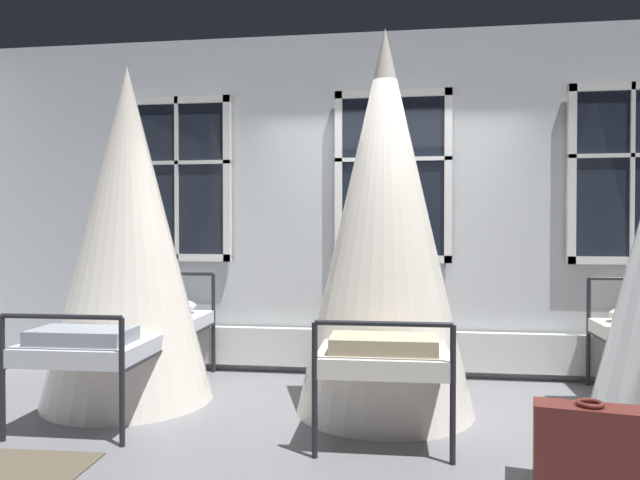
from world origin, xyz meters
TOP-DOWN VIEW (x-y plane):
  - ground at (0.00, 0.00)m, footprint 19.28×19.28m
  - back_wall_with_windows at (0.00, 1.45)m, footprint 8.47×0.10m
  - window_bank at (0.00, 1.33)m, footprint 5.30×0.10m
  - cot_first at (-2.10, 0.27)m, footprint 1.33×1.99m
  - cot_second at (-0.05, 0.26)m, footprint 1.33×1.99m
  - rug_first at (-2.11, -1.12)m, footprint 0.82×0.59m
  - suitcase_dark at (1.06, -0.93)m, footprint 0.59×0.31m

SIDE VIEW (x-z plane):
  - ground at x=0.00m, z-range 0.00..0.00m
  - rug_first at x=-2.11m, z-range 0.00..0.01m
  - suitcase_dark at x=1.06m, z-range -0.01..0.46m
  - window_bank at x=0.00m, z-range -0.25..2.36m
  - cot_first at x=-2.10m, z-range -0.04..2.65m
  - cot_second at x=-0.05m, z-range -0.04..2.85m
  - back_wall_with_windows at x=0.00m, z-range 0.00..3.25m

